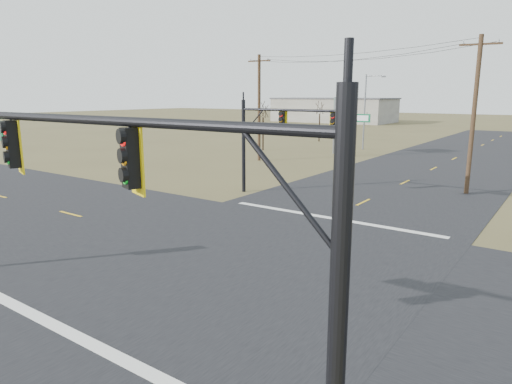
# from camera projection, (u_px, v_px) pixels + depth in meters

# --- Properties ---
(ground) EXTENTS (320.00, 320.00, 0.00)m
(ground) POSITION_uv_depth(u_px,v_px,m) (246.00, 259.00, 18.21)
(ground) COLOR brown
(ground) RESTS_ON ground
(road_ew) EXTENTS (160.00, 14.00, 0.02)m
(road_ew) POSITION_uv_depth(u_px,v_px,m) (246.00, 259.00, 18.21)
(road_ew) COLOR black
(road_ew) RESTS_ON ground
(road_ns) EXTENTS (14.00, 160.00, 0.02)m
(road_ns) POSITION_uv_depth(u_px,v_px,m) (246.00, 259.00, 18.21)
(road_ns) COLOR black
(road_ns) RESTS_ON ground
(stop_bar_near) EXTENTS (12.00, 0.40, 0.01)m
(stop_bar_near) POSITION_uv_depth(u_px,v_px,m) (80.00, 338.00, 12.23)
(stop_bar_near) COLOR silver
(stop_bar_near) RESTS_ON road_ns
(stop_bar_far) EXTENTS (12.00, 0.40, 0.01)m
(stop_bar_far) POSITION_uv_depth(u_px,v_px,m) (330.00, 218.00, 24.19)
(stop_bar_far) COLOR silver
(stop_bar_far) RESTS_ON road_ns
(mast_arm_near) EXTENTS (10.33, 0.56, 6.56)m
(mast_arm_near) POSITION_uv_depth(u_px,v_px,m) (137.00, 189.00, 7.98)
(mast_arm_near) COLOR black
(mast_arm_near) RESTS_ON ground
(mast_arm_far) EXTENTS (8.82, 0.53, 6.12)m
(mast_arm_far) POSITION_uv_depth(u_px,v_px,m) (286.00, 128.00, 28.18)
(mast_arm_far) COLOR black
(mast_arm_far) RESTS_ON ground
(utility_pole_near) EXTENTS (2.47, 0.37, 10.12)m
(utility_pole_near) POSITION_uv_depth(u_px,v_px,m) (474.00, 114.00, 29.21)
(utility_pole_near) COLOR #462F1E
(utility_pole_near) RESTS_ON ground
(utility_pole_far) EXTENTS (2.50, 0.30, 10.24)m
(utility_pole_far) POSITION_uv_depth(u_px,v_px,m) (259.00, 107.00, 44.66)
(utility_pole_far) COLOR #462F1E
(utility_pole_far) RESTS_ON ground
(highway_sign) EXTENTS (3.19, 1.07, 6.21)m
(highway_sign) POSITION_uv_depth(u_px,v_px,m) (345.00, 114.00, 49.50)
(highway_sign) COLOR slate
(highway_sign) RESTS_ON ground
(streetlight_c) EXTENTS (2.46, 0.35, 8.80)m
(streetlight_c) POSITION_uv_depth(u_px,v_px,m) (366.00, 108.00, 53.84)
(streetlight_c) COLOR slate
(streetlight_c) RESTS_ON ground
(bare_tree_a) EXTENTS (2.92, 2.92, 6.06)m
(bare_tree_a) POSITION_uv_depth(u_px,v_px,m) (263.00, 109.00, 53.34)
(bare_tree_a) COLOR black
(bare_tree_a) RESTS_ON ground
(bare_tree_b) EXTENTS (2.98, 2.98, 5.94)m
(bare_tree_b) POSITION_uv_depth(u_px,v_px,m) (320.00, 107.00, 63.67)
(bare_tree_b) COLOR black
(bare_tree_b) RESTS_ON ground
(warehouse_left) EXTENTS (28.00, 14.00, 5.50)m
(warehouse_left) POSITION_uv_depth(u_px,v_px,m) (334.00, 110.00, 112.07)
(warehouse_left) COLOR #A5A192
(warehouse_left) RESTS_ON ground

